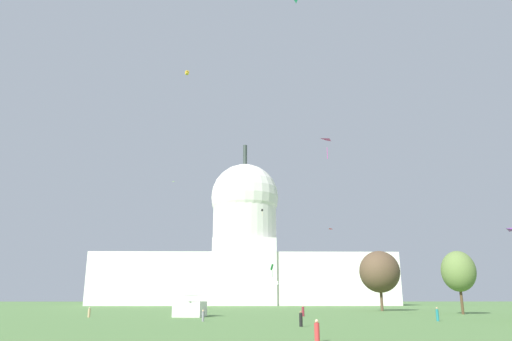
{
  "coord_description": "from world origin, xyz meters",
  "views": [
    {
      "loc": [
        -1.73,
        -22.43,
        3.0
      ],
      "look_at": [
        0.58,
        92.47,
        34.34
      ],
      "focal_mm": 32.85,
      "sensor_mm": 36.0,
      "label": 1
    }
  ],
  "objects_px": {
    "capitol_building": "(244,254)",
    "person_teal_back_center": "(437,315)",
    "tree_east_mid": "(380,272)",
    "person_maroon_near_tent": "(303,311)",
    "person_tan_mid_right": "(89,313)",
    "kite_red_low": "(329,231)",
    "person_black_front_left": "(301,319)",
    "kite_white_low": "(277,283)",
    "person_red_back_left": "(317,331)",
    "kite_gold_high": "(187,73)",
    "kite_violet_low": "(511,237)",
    "kite_lime_high": "(174,182)",
    "kite_magenta_mid": "(330,142)",
    "event_tent": "(191,300)",
    "tree_east_far": "(458,271)",
    "person_grey_edge_west": "(203,316)",
    "kite_black_high": "(262,210)",
    "kite_turquoise_high": "(294,1)",
    "kite_green_low": "(272,268)"
  },
  "relations": [
    {
      "from": "capitol_building",
      "to": "person_teal_back_center",
      "type": "bearing_deg",
      "value": -79.21
    },
    {
      "from": "tree_east_mid",
      "to": "person_maroon_near_tent",
      "type": "distance_m",
      "value": 41.61
    },
    {
      "from": "person_tan_mid_right",
      "to": "kite_red_low",
      "type": "bearing_deg",
      "value": -68.77
    },
    {
      "from": "person_black_front_left",
      "to": "kite_white_low",
      "type": "bearing_deg",
      "value": -157.46
    },
    {
      "from": "tree_east_mid",
      "to": "capitol_building",
      "type": "bearing_deg",
      "value": 110.71
    },
    {
      "from": "person_red_back_left",
      "to": "kite_red_low",
      "type": "xyz_separation_m",
      "value": [
        11.15,
        56.57,
        15.02
      ]
    },
    {
      "from": "person_teal_back_center",
      "to": "tree_east_mid",
      "type": "bearing_deg",
      "value": -35.39
    },
    {
      "from": "kite_gold_high",
      "to": "kite_violet_low",
      "type": "height_order",
      "value": "kite_gold_high"
    },
    {
      "from": "person_red_back_left",
      "to": "kite_white_low",
      "type": "relative_size",
      "value": 1.04
    },
    {
      "from": "capitol_building",
      "to": "person_maroon_near_tent",
      "type": "xyz_separation_m",
      "value": [
        10.45,
        -121.92,
        -20.54
      ]
    },
    {
      "from": "person_maroon_near_tent",
      "to": "kite_violet_low",
      "type": "distance_m",
      "value": 35.72
    },
    {
      "from": "person_red_back_left",
      "to": "kite_lime_high",
      "type": "bearing_deg",
      "value": 46.55
    },
    {
      "from": "kite_violet_low",
      "to": "kite_magenta_mid",
      "type": "bearing_deg",
      "value": -36.04
    },
    {
      "from": "person_maroon_near_tent",
      "to": "kite_magenta_mid",
      "type": "height_order",
      "value": "kite_magenta_mid"
    },
    {
      "from": "person_teal_back_center",
      "to": "event_tent",
      "type": "bearing_deg",
      "value": 37.48
    },
    {
      "from": "capitol_building",
      "to": "person_red_back_left",
      "type": "bearing_deg",
      "value": -88.0
    },
    {
      "from": "tree_east_far",
      "to": "person_black_front_left",
      "type": "xyz_separation_m",
      "value": [
        -35.22,
        -38.88,
        -7.23
      ]
    },
    {
      "from": "person_grey_edge_west",
      "to": "kite_red_low",
      "type": "bearing_deg",
      "value": -131.88
    },
    {
      "from": "tree_east_mid",
      "to": "kite_red_low",
      "type": "relative_size",
      "value": 11.01
    },
    {
      "from": "tree_east_mid",
      "to": "kite_gold_high",
      "type": "relative_size",
      "value": 13.69
    },
    {
      "from": "person_grey_edge_west",
      "to": "tree_east_far",
      "type": "bearing_deg",
      "value": -152.45
    },
    {
      "from": "person_red_back_left",
      "to": "kite_white_low",
      "type": "xyz_separation_m",
      "value": [
        5.64,
        132.18,
        7.39
      ]
    },
    {
      "from": "person_grey_edge_west",
      "to": "capitol_building",
      "type": "bearing_deg",
      "value": -94.34
    },
    {
      "from": "kite_black_high",
      "to": "kite_violet_low",
      "type": "distance_m",
      "value": 133.15
    },
    {
      "from": "person_black_front_left",
      "to": "person_maroon_near_tent",
      "type": "relative_size",
      "value": 0.92
    },
    {
      "from": "capitol_building",
      "to": "tree_east_mid",
      "type": "height_order",
      "value": "capitol_building"
    },
    {
      "from": "kite_turquoise_high",
      "to": "person_maroon_near_tent",
      "type": "bearing_deg",
      "value": 162.21
    },
    {
      "from": "person_red_back_left",
      "to": "kite_lime_high",
      "type": "distance_m",
      "value": 152.85
    },
    {
      "from": "event_tent",
      "to": "kite_black_high",
      "type": "bearing_deg",
      "value": 87.58
    },
    {
      "from": "person_black_front_left",
      "to": "person_red_back_left",
      "type": "bearing_deg",
      "value": 22.05
    },
    {
      "from": "kite_turquoise_high",
      "to": "kite_violet_low",
      "type": "height_order",
      "value": "kite_turquoise_high"
    },
    {
      "from": "kite_violet_low",
      "to": "person_black_front_left",
      "type": "bearing_deg",
      "value": 0.74
    },
    {
      "from": "kite_magenta_mid",
      "to": "person_red_back_left",
      "type": "bearing_deg",
      "value": -138.9
    },
    {
      "from": "capitol_building",
      "to": "kite_black_high",
      "type": "bearing_deg",
      "value": -71.15
    },
    {
      "from": "tree_east_mid",
      "to": "kite_green_low",
      "type": "distance_m",
      "value": 31.18
    },
    {
      "from": "person_black_front_left",
      "to": "kite_red_low",
      "type": "relative_size",
      "value": 1.28
    },
    {
      "from": "person_red_back_left",
      "to": "person_black_front_left",
      "type": "xyz_separation_m",
      "value": [
        0.91,
        18.14,
        0.05
      ]
    },
    {
      "from": "tree_east_mid",
      "to": "kite_red_low",
      "type": "xyz_separation_m",
      "value": [
        -16.28,
        -24.28,
        6.56
      ]
    },
    {
      "from": "kite_red_low",
      "to": "capitol_building",
      "type": "bearing_deg",
      "value": -133.0
    },
    {
      "from": "kite_red_low",
      "to": "kite_magenta_mid",
      "type": "bearing_deg",
      "value": 29.86
    },
    {
      "from": "event_tent",
      "to": "person_maroon_near_tent",
      "type": "bearing_deg",
      "value": 8.78
    },
    {
      "from": "event_tent",
      "to": "kite_black_high",
      "type": "distance_m",
      "value": 108.84
    },
    {
      "from": "person_teal_back_center",
      "to": "kite_magenta_mid",
      "type": "distance_m",
      "value": 28.31
    },
    {
      "from": "capitol_building",
      "to": "kite_magenta_mid",
      "type": "bearing_deg",
      "value": -84.41
    },
    {
      "from": "tree_east_mid",
      "to": "kite_magenta_mid",
      "type": "distance_m",
      "value": 55.18
    },
    {
      "from": "tree_east_far",
      "to": "person_teal_back_center",
      "type": "height_order",
      "value": "tree_east_far"
    },
    {
      "from": "kite_red_low",
      "to": "kite_white_low",
      "type": "bearing_deg",
      "value": -137.46
    },
    {
      "from": "person_maroon_near_tent",
      "to": "kite_white_low",
      "type": "xyz_separation_m",
      "value": [
        1.09,
        85.07,
        7.29
      ]
    },
    {
      "from": "person_black_front_left",
      "to": "kite_turquoise_high",
      "type": "xyz_separation_m",
      "value": [
        3.03,
        25.65,
        57.69
      ]
    },
    {
      "from": "kite_turquoise_high",
      "to": "kite_lime_high",
      "type": "height_order",
      "value": "kite_turquoise_high"
    }
  ]
}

